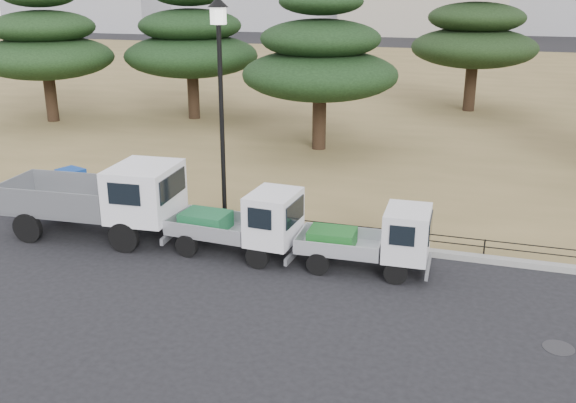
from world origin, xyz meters
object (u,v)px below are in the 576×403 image
(truck_kei_front, at_px, (244,222))
(tarp_pile, at_px, (67,187))
(truck_large, at_px, (102,196))
(street_lamp, at_px, (220,75))
(truck_kei_rear, at_px, (374,239))

(truck_kei_front, distance_m, tarp_pile, 7.16)
(truck_large, height_order, truck_kei_front, truck_large)
(truck_large, xyz_separation_m, tarp_pile, (-2.66, 2.07, -0.60))
(street_lamp, bearing_deg, tarp_pile, 175.65)
(truck_large, height_order, truck_kei_rear, truck_large)
(truck_large, distance_m, truck_kei_front, 4.18)
(truck_kei_front, relative_size, tarp_pile, 1.82)
(truck_kei_front, distance_m, street_lamp, 4.05)
(truck_kei_rear, xyz_separation_m, street_lamp, (-4.60, 1.64, 3.53))
(street_lamp, distance_m, tarp_pile, 6.76)
(truck_large, bearing_deg, truck_kei_front, -4.20)
(truck_kei_front, relative_size, truck_kei_rear, 1.08)
(truck_large, distance_m, street_lamp, 4.62)
(truck_large, xyz_separation_m, street_lamp, (2.92, 1.64, 3.18))
(truck_large, distance_m, tarp_pile, 3.42)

